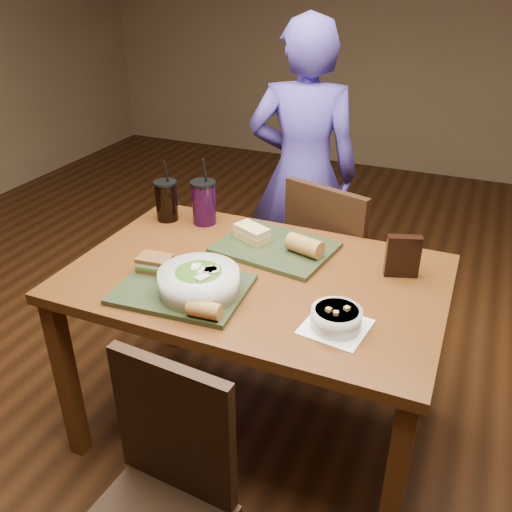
# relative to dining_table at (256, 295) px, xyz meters

# --- Properties ---
(ground) EXTENTS (6.00, 6.00, 0.00)m
(ground) POSITION_rel_dining_table_xyz_m (0.00, 0.00, -0.66)
(ground) COLOR #381C0B
(ground) RESTS_ON ground
(dining_table) EXTENTS (1.30, 0.85, 0.75)m
(dining_table) POSITION_rel_dining_table_xyz_m (0.00, 0.00, 0.00)
(dining_table) COLOR #582E11
(dining_table) RESTS_ON ground
(chair_near) EXTENTS (0.39, 0.39, 0.84)m
(chair_near) POSITION_rel_dining_table_xyz_m (0.03, -0.73, -0.19)
(chair_near) COLOR black
(chair_near) RESTS_ON ground
(chair_far) EXTENTS (0.49, 0.50, 0.91)m
(chair_far) POSITION_rel_dining_table_xyz_m (0.10, 0.59, -0.15)
(chair_far) COLOR black
(chair_far) RESTS_ON ground
(diner) EXTENTS (0.63, 0.49, 1.53)m
(diner) POSITION_rel_dining_table_xyz_m (-0.16, 0.99, 0.11)
(diner) COLOR #463696
(diner) RESTS_ON ground
(tray_near) EXTENTS (0.44, 0.35, 0.02)m
(tray_near) POSITION_rel_dining_table_xyz_m (-0.18, -0.20, 0.10)
(tray_near) COLOR #26301A
(tray_near) RESTS_ON dining_table
(tray_far) EXTENTS (0.46, 0.38, 0.02)m
(tray_far) POSITION_rel_dining_table_xyz_m (-0.00, 0.20, 0.10)
(tray_far) COLOR #26301A
(tray_far) RESTS_ON dining_table
(salad_bowl) EXTENTS (0.26, 0.26, 0.09)m
(salad_bowl) POSITION_rel_dining_table_xyz_m (-0.11, -0.21, 0.15)
(salad_bowl) COLOR silver
(salad_bowl) RESTS_ON tray_near
(soup_bowl) EXTENTS (0.21, 0.21, 0.07)m
(soup_bowl) POSITION_rel_dining_table_xyz_m (0.35, -0.20, 0.12)
(soup_bowl) COLOR white
(soup_bowl) RESTS_ON dining_table
(sandwich_near) EXTENTS (0.12, 0.09, 0.05)m
(sandwich_near) POSITION_rel_dining_table_xyz_m (-0.32, -0.14, 0.14)
(sandwich_near) COLOR #593819
(sandwich_near) RESTS_ON tray_near
(sandwich_far) EXTENTS (0.16, 0.12, 0.05)m
(sandwich_far) POSITION_rel_dining_table_xyz_m (-0.11, 0.21, 0.14)
(sandwich_far) COLOR tan
(sandwich_far) RESTS_ON tray_far
(baguette_near) EXTENTS (0.11, 0.06, 0.05)m
(baguette_near) POSITION_rel_dining_table_xyz_m (-0.03, -0.33, 0.13)
(baguette_near) COLOR #AD7533
(baguette_near) RESTS_ON tray_near
(baguette_far) EXTENTS (0.15, 0.10, 0.07)m
(baguette_far) POSITION_rel_dining_table_xyz_m (0.12, 0.17, 0.14)
(baguette_far) COLOR #AD7533
(baguette_far) RESTS_ON tray_far
(cup_cola) EXTENTS (0.10, 0.10, 0.26)m
(cup_cola) POSITION_rel_dining_table_xyz_m (-0.53, 0.27, 0.18)
(cup_cola) COLOR black
(cup_cola) RESTS_ON dining_table
(cup_berry) EXTENTS (0.10, 0.10, 0.28)m
(cup_berry) POSITION_rel_dining_table_xyz_m (-0.36, 0.31, 0.18)
(cup_berry) COLOR black
(cup_berry) RESTS_ON dining_table
(chip_bag) EXTENTS (0.12, 0.07, 0.15)m
(chip_bag) POSITION_rel_dining_table_xyz_m (0.47, 0.19, 0.17)
(chip_bag) COLOR black
(chip_bag) RESTS_ON dining_table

